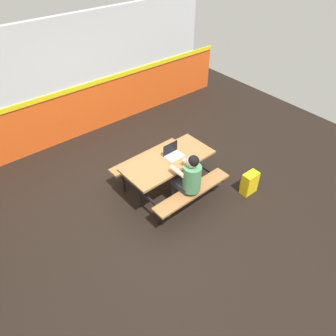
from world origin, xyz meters
name	(u,v)px	position (x,y,z in m)	size (l,w,h in m)	color
ground_plane	(156,198)	(0.00, 0.00, -0.01)	(10.00, 10.00, 0.02)	black
accent_backdrop	(74,83)	(0.00, 2.79, 1.25)	(8.00, 0.14, 2.60)	#E55119
picnic_table_main	(168,167)	(0.30, 0.00, 0.57)	(1.66, 1.60, 0.74)	#9E6B3D
student_nearer	(189,178)	(0.28, -0.56, 0.71)	(0.37, 0.53, 1.21)	#2D2D38
laptop_silver	(173,153)	(0.44, 0.04, 0.79)	(0.33, 0.23, 0.22)	silver
backpack_dark	(249,183)	(1.44, -0.97, 0.22)	(0.30, 0.22, 0.44)	yellow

